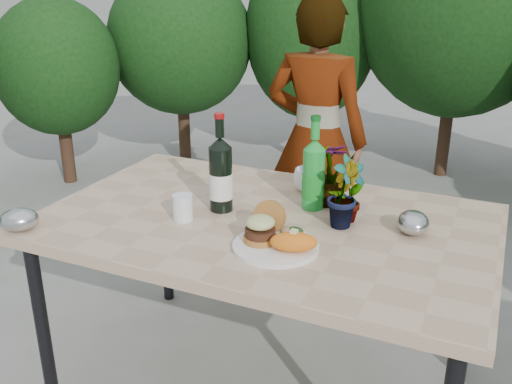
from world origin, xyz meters
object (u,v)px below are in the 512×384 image
at_px(dinner_plate, 276,246).
at_px(wine_bottle, 221,176).
at_px(patio_table, 265,233).
at_px(person, 316,140).

distance_m(dinner_plate, wine_bottle, 0.40).
relative_size(patio_table, dinner_plate, 5.71).
relative_size(dinner_plate, person, 0.19).
bearing_deg(dinner_plate, wine_bottle, 145.18).
bearing_deg(dinner_plate, person, 102.93).
bearing_deg(patio_table, wine_bottle, 177.75).
bearing_deg(wine_bottle, person, 66.58).
height_order(wine_bottle, person, person).
xyz_separation_m(wine_bottle, person, (0.02, 1.05, -0.13)).
height_order(patio_table, person, person).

